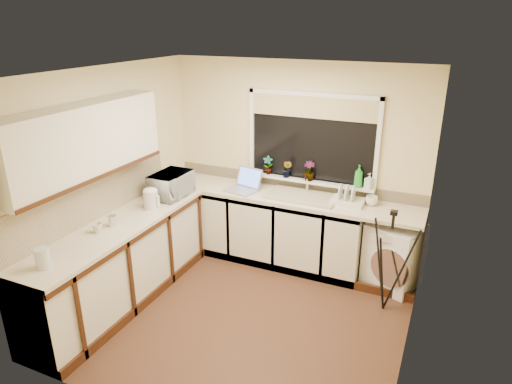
% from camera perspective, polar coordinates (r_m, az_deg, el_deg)
% --- Properties ---
extents(floor, '(3.20, 3.20, 0.00)m').
position_cam_1_polar(floor, '(4.93, -1.48, -14.92)').
color(floor, '#503020').
rests_on(floor, ground).
extents(ceiling, '(3.20, 3.20, 0.00)m').
position_cam_1_polar(ceiling, '(4.02, -1.82, 14.67)').
color(ceiling, white).
rests_on(ceiling, ground).
extents(wall_back, '(3.20, 0.00, 3.20)m').
position_cam_1_polar(wall_back, '(5.64, 4.98, 3.70)').
color(wall_back, beige).
rests_on(wall_back, ground).
extents(wall_front, '(3.20, 0.00, 3.20)m').
position_cam_1_polar(wall_front, '(3.19, -13.55, -11.11)').
color(wall_front, beige).
rests_on(wall_front, ground).
extents(wall_left, '(0.00, 3.00, 3.00)m').
position_cam_1_polar(wall_left, '(5.18, -17.80, 1.19)').
color(wall_left, beige).
rests_on(wall_left, ground).
extents(wall_right, '(0.00, 3.00, 3.00)m').
position_cam_1_polar(wall_right, '(3.97, 19.79, -5.19)').
color(wall_right, beige).
rests_on(wall_right, ground).
extents(base_cabinet_back, '(2.55, 0.60, 0.86)m').
position_cam_1_polar(base_cabinet_back, '(5.77, 0.69, -4.26)').
color(base_cabinet_back, silver).
rests_on(base_cabinet_back, floor).
extents(base_cabinet_left, '(0.54, 2.40, 0.86)m').
position_cam_1_polar(base_cabinet_left, '(5.12, -16.46, -8.73)').
color(base_cabinet_left, silver).
rests_on(base_cabinet_left, floor).
extents(worktop_back, '(3.20, 0.60, 0.04)m').
position_cam_1_polar(worktop_back, '(5.49, 3.82, -0.59)').
color(worktop_back, beige).
rests_on(worktop_back, base_cabinet_back).
extents(worktop_left, '(0.60, 2.40, 0.04)m').
position_cam_1_polar(worktop_left, '(4.92, -16.99, -4.16)').
color(worktop_left, beige).
rests_on(worktop_left, base_cabinet_left).
extents(upper_cabinet, '(0.28, 1.90, 0.70)m').
position_cam_1_polar(upper_cabinet, '(4.61, -20.73, 5.91)').
color(upper_cabinet, silver).
rests_on(upper_cabinet, wall_left).
extents(splashback_left, '(0.02, 2.40, 0.45)m').
position_cam_1_polar(splashback_left, '(5.01, -19.80, -0.98)').
color(splashback_left, beige).
rests_on(splashback_left, wall_left).
extents(splashback_back, '(3.20, 0.02, 0.14)m').
position_cam_1_polar(splashback_back, '(5.71, 4.86, 1.23)').
color(splashback_back, beige).
rests_on(splashback_back, wall_back).
extents(window_glass, '(1.50, 0.02, 1.00)m').
position_cam_1_polar(window_glass, '(5.48, 7.02, 6.64)').
color(window_glass, black).
rests_on(window_glass, wall_back).
extents(window_blind, '(1.50, 0.02, 0.25)m').
position_cam_1_polar(window_blind, '(5.38, 7.11, 10.46)').
color(window_blind, tan).
rests_on(window_blind, wall_back).
extents(windowsill, '(1.60, 0.14, 0.03)m').
position_cam_1_polar(windowsill, '(5.58, 6.61, 1.38)').
color(windowsill, white).
rests_on(windowsill, wall_back).
extents(sink, '(0.82, 0.46, 0.03)m').
position_cam_1_polar(sink, '(5.41, 5.82, -0.58)').
color(sink, tan).
rests_on(sink, worktop_back).
extents(faucet, '(0.03, 0.03, 0.24)m').
position_cam_1_polar(faucet, '(5.54, 6.45, 1.08)').
color(faucet, silver).
rests_on(faucet, worktop_back).
extents(washing_machine, '(0.68, 0.67, 0.76)m').
position_cam_1_polar(washing_machine, '(5.43, 16.87, -7.55)').
color(washing_machine, white).
rests_on(washing_machine, floor).
extents(laptop, '(0.43, 0.43, 0.26)m').
position_cam_1_polar(laptop, '(5.62, -1.44, 0.96)').
color(laptop, '#9A9AA2').
rests_on(laptop, worktop_back).
extents(kettle, '(0.16, 0.16, 0.21)m').
position_cam_1_polar(kettle, '(5.19, -13.02, -0.91)').
color(kettle, silver).
rests_on(kettle, worktop_left).
extents(dish_rack, '(0.37, 0.28, 0.06)m').
position_cam_1_polar(dish_rack, '(5.31, 11.41, -1.17)').
color(dish_rack, beige).
rests_on(dish_rack, worktop_back).
extents(tripod, '(0.68, 0.68, 1.13)m').
position_cam_1_polar(tripod, '(4.89, 16.23, -8.36)').
color(tripod, black).
rests_on(tripod, floor).
extents(glass_jug, '(0.12, 0.12, 0.18)m').
position_cam_1_polar(glass_jug, '(4.29, -25.15, -7.49)').
color(glass_jug, silver).
rests_on(glass_jug, worktop_left).
extents(steel_jar, '(0.08, 0.08, 0.11)m').
position_cam_1_polar(steel_jar, '(4.87, -17.54, -3.46)').
color(steel_jar, silver).
rests_on(steel_jar, worktop_left).
extents(microwave, '(0.36, 0.52, 0.28)m').
position_cam_1_polar(microwave, '(5.49, -10.57, 0.91)').
color(microwave, silver).
rests_on(microwave, worktop_left).
extents(plant_a, '(0.14, 0.12, 0.23)m').
position_cam_1_polar(plant_a, '(5.70, 1.51, 3.36)').
color(plant_a, '#999999').
rests_on(plant_a, windowsill).
extents(plant_b, '(0.14, 0.12, 0.22)m').
position_cam_1_polar(plant_b, '(5.59, 3.91, 2.90)').
color(plant_b, '#999999').
rests_on(plant_b, windowsill).
extents(plant_c, '(0.16, 0.16, 0.24)m').
position_cam_1_polar(plant_c, '(5.52, 6.67, 2.63)').
color(plant_c, '#999999').
rests_on(plant_c, windowsill).
extents(soap_bottle_green, '(0.13, 0.13, 0.26)m').
position_cam_1_polar(soap_bottle_green, '(5.39, 12.72, 1.95)').
color(soap_bottle_green, green).
rests_on(soap_bottle_green, windowsill).
extents(soap_bottle_clear, '(0.11, 0.11, 0.18)m').
position_cam_1_polar(soap_bottle_clear, '(5.38, 13.98, 1.36)').
color(soap_bottle_clear, '#999999').
rests_on(soap_bottle_clear, windowsill).
extents(cup_back, '(0.17, 0.17, 0.11)m').
position_cam_1_polar(cup_back, '(5.32, 14.27, -1.07)').
color(cup_back, silver).
rests_on(cup_back, worktop_back).
extents(cup_left, '(0.13, 0.13, 0.10)m').
position_cam_1_polar(cup_left, '(4.78, -19.25, -4.28)').
color(cup_left, beige).
rests_on(cup_left, worktop_left).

